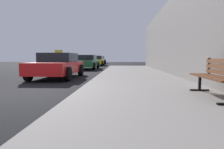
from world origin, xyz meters
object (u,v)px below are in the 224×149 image
(car_red, at_px, (58,65))
(car_green, at_px, (86,62))
(bench, at_px, (217,74))
(car_yellow, at_px, (96,61))
(car_silver, at_px, (99,60))

(car_red, distance_m, car_green, 7.56)
(bench, bearing_deg, car_green, 114.08)
(car_yellow, height_order, car_silver, same)
(car_green, height_order, car_yellow, same)
(bench, distance_m, car_yellow, 21.60)
(car_red, bearing_deg, car_silver, -88.70)
(car_red, xyz_separation_m, car_yellow, (-0.09, 15.61, 0.00))
(car_red, bearing_deg, car_green, -90.75)
(bench, relative_size, car_silver, 0.41)
(car_green, distance_m, car_silver, 15.09)
(car_red, relative_size, car_green, 0.96)
(bench, bearing_deg, car_red, 137.29)
(car_green, bearing_deg, car_yellow, -88.63)
(car_yellow, bearing_deg, car_green, 91.37)
(car_red, height_order, car_yellow, car_red)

